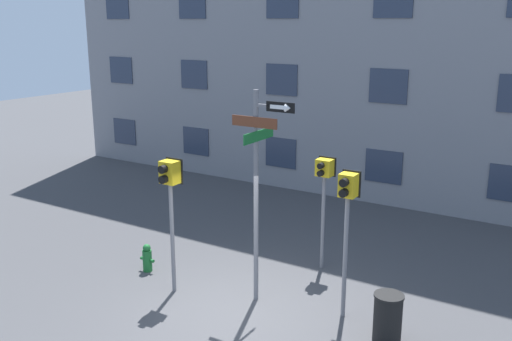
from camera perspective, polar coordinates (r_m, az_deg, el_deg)
ground_plane at (r=10.84m, az=-1.96°, el=-14.22°), size 60.00×60.00×0.00m
building_facade at (r=16.74m, az=13.93°, el=16.22°), size 24.00×0.63×11.62m
street_sign_pole at (r=10.44m, az=0.28°, el=-0.75°), size 1.26×1.00×4.07m
pedestrian_signal_left at (r=11.02m, az=-8.59°, el=-1.73°), size 0.40×0.40×2.72m
pedestrian_signal_right at (r=10.09m, az=9.10°, el=-3.47°), size 0.35×0.40×2.73m
pedestrian_signal_across at (r=12.13m, az=6.82°, el=-1.16°), size 0.39×0.40×2.48m
fire_hydrant at (r=12.65m, az=-10.82°, el=-8.60°), size 0.36×0.20×0.62m
trash_bin at (r=10.12m, az=13.03°, el=-14.13°), size 0.51×0.51×0.85m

